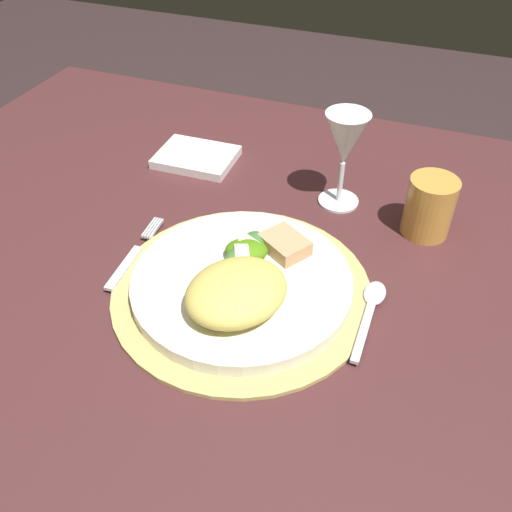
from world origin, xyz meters
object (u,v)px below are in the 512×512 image
Objects in this scene: fork at (133,255)px; wine_glass at (345,143)px; napkin at (196,157)px; dining_table at (217,334)px; amber_tumbler at (429,207)px; dinner_plate at (242,283)px; spoon at (371,305)px.

wine_glass is (0.23, 0.23, 0.09)m from fork.
napkin is at bearing 96.99° from fork.
dining_table is at bearing -60.00° from napkin.
dinner_plate is at bearing -133.30° from amber_tumbler.
wine_glass reaches higher than dinner_plate.
fork is 1.05× the size of wine_glass.
spoon is 1.60× the size of amber_tumbler.
dinner_plate is 0.16m from fork.
amber_tumbler reaches higher than dinner_plate.
amber_tumbler is (0.04, 0.18, 0.03)m from spoon.
spoon is 0.19m from amber_tumbler.
dinner_plate is 0.33m from napkin.
dinner_plate is 2.15× the size of napkin.
spoon is at bearing -101.69° from amber_tumbler.
wine_glass is (0.06, 0.24, 0.09)m from dinner_plate.
amber_tumbler is (0.13, -0.03, -0.06)m from wine_glass.
dining_table is 0.31m from napkin.
amber_tumbler is at bearing 78.31° from spoon.
dinner_plate is 0.26m from wine_glass.
spoon is at bearing -34.21° from napkin.
amber_tumbler is (0.20, 0.21, 0.03)m from dinner_plate.
amber_tumbler is at bearing -8.26° from napkin.
wine_glass is at bearing 74.80° from dinner_plate.
wine_glass is at bearing 61.32° from dining_table.
fork is 0.42m from amber_tumbler.
spoon is 0.43m from napkin.
spoon is at bearing -65.47° from wine_glass.
fork is 1.20× the size of napkin.
dining_table is 0.34m from wine_glass.
dining_table is at bearing -179.06° from spoon.
dinner_plate is at bearing -1.21° from fork.
amber_tumbler is at bearing 36.71° from dining_table.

